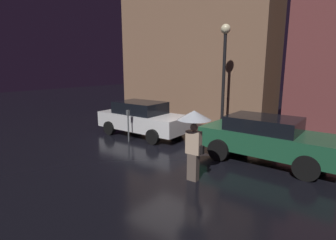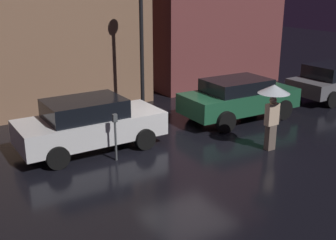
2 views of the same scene
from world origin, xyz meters
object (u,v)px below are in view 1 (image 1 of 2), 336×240
at_px(street_lamp_near, 224,61).
at_px(pedestrian_with_umbrella, 194,128).
at_px(parked_car_green, 267,138).
at_px(parked_car_white, 142,118).
at_px(parking_meter, 128,122).

bearing_deg(street_lamp_near, pedestrian_with_umbrella, -73.03).
bearing_deg(street_lamp_near, parked_car_green, -40.28).
bearing_deg(street_lamp_near, parked_car_white, -143.73).
relative_size(parking_meter, street_lamp_near, 0.27).
xyz_separation_m(parked_car_green, street_lamp_near, (-2.66, 2.25, 2.54)).
distance_m(parking_meter, street_lamp_near, 4.94).
bearing_deg(pedestrian_with_umbrella, parking_meter, 157.32).
bearing_deg(parking_meter, pedestrian_with_umbrella, -21.71).
relative_size(parked_car_green, parking_meter, 3.23).
xyz_separation_m(parked_car_white, parked_car_green, (5.59, -0.11, 0.01)).
distance_m(parked_car_white, parked_car_green, 5.59).
xyz_separation_m(parking_meter, street_lamp_near, (2.66, 3.32, 2.52)).
bearing_deg(parked_car_green, parked_car_white, -179.65).
relative_size(parked_car_green, pedestrian_with_umbrella, 2.20).
relative_size(parked_car_white, parked_car_green, 0.98).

